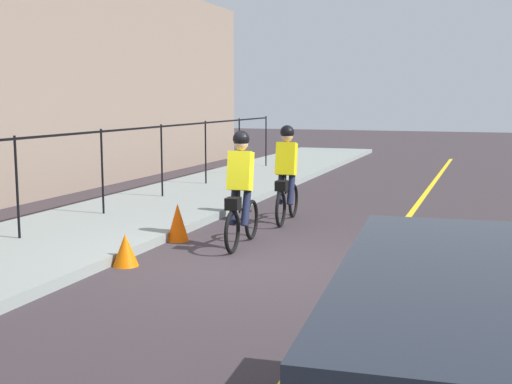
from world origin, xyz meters
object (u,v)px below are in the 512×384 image
at_px(cyclist_lead, 286,174).
at_px(cyclist_follow, 241,190).
at_px(traffic_cone_far, 125,250).
at_px(traffic_cone_near, 178,222).

bearing_deg(cyclist_lead, cyclist_follow, 174.40).
xyz_separation_m(cyclist_lead, traffic_cone_far, (-3.86, 1.15, -0.68)).
distance_m(cyclist_lead, traffic_cone_near, 2.52).
height_order(cyclist_lead, traffic_cone_far, cyclist_lead).
relative_size(cyclist_lead, traffic_cone_near, 2.94).
height_order(cyclist_follow, traffic_cone_far, cyclist_follow).
relative_size(cyclist_lead, traffic_cone_far, 4.04).
xyz_separation_m(cyclist_follow, traffic_cone_near, (0.07, 1.13, -0.60)).
bearing_deg(cyclist_follow, traffic_cone_near, 82.37).
distance_m(cyclist_lead, traffic_cone_far, 4.09).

